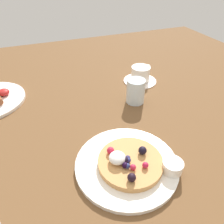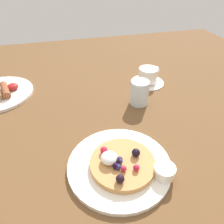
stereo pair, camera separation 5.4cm
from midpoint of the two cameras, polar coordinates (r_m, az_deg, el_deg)
The scene contains 7 objects.
ground_plane at distance 65.01cm, azimuth -4.19°, elevation -4.29°, with size 186.00×159.87×3.00cm, color brown.
pancake_plate at distance 52.40cm, azimuth 4.98°, elevation -14.07°, with size 24.64×24.64×1.13cm, color white.
pancake_with_berries at distance 50.73cm, azimuth 5.60°, elevation -13.52°, with size 15.26×15.26×3.84cm.
syrup_ramekin at distance 50.67cm, azimuth 16.96°, elevation -15.08°, with size 4.70×4.70×2.68cm.
coffee_saucer at distance 86.20cm, azimuth 11.18°, elevation 7.85°, with size 12.91×12.91×0.81cm, color white.
coffee_cup at distance 84.87cm, azimuth 11.51°, elevation 9.76°, with size 9.74×7.26×5.34cm.
water_glass at distance 71.56cm, azimuth 9.51°, elevation 5.11°, with size 6.17×6.17×8.26cm, color silver.
Camera 2 is at (-5.27, -49.34, 41.05)cm, focal length 34.11 mm.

